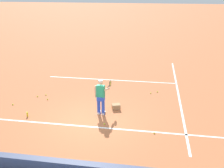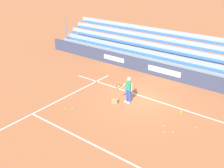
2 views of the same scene
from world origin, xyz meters
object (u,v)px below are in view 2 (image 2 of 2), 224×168
Objects in this scene: tennis_ball_near_player at (111,85)px; tennis_ball_toward_net at (164,132)px; tennis_ball_far_left at (173,133)px; tennis_ball_on_baseline at (163,126)px; tennis_ball_stray_back at (72,109)px; ball_box_cardboard at (115,101)px; tennis_ball_midcourt at (65,109)px; water_bottle at (181,111)px; tennis_ball_by_box at (132,95)px; tennis_player at (128,90)px; tennis_ball_far_right at (195,128)px.

tennis_ball_toward_net is (-5.96, 3.06, 0.00)m from tennis_ball_near_player.
tennis_ball_far_left and tennis_ball_on_baseline have the same top height.
tennis_ball_far_left and tennis_ball_stray_back have the same top height.
ball_box_cardboard reaches higher than tennis_ball_midcourt.
tennis_ball_midcourt and tennis_ball_on_baseline have the same top height.
ball_box_cardboard is 1.82× the size of water_bottle.
tennis_ball_toward_net is (-3.80, 2.66, 0.00)m from tennis_ball_by_box.
tennis_ball_far_left is at bearing 169.84° from ball_box_cardboard.
tennis_ball_toward_net is 5.85m from tennis_ball_stray_back.
tennis_ball_by_box is at bearing -29.91° from tennis_ball_far_left.
tennis_ball_midcourt is 1.00× the size of tennis_ball_stray_back.
tennis_ball_near_player is 1.00× the size of tennis_ball_toward_net.
ball_box_cardboard reaches higher than tennis_ball_far_left.
tennis_ball_near_player is 4.50m from tennis_ball_midcourt.
ball_box_cardboard is at bearing 133.23° from tennis_ball_near_player.
tennis_ball_by_box is (0.33, -0.99, -0.86)m from tennis_player.
tennis_ball_toward_net and tennis_ball_stray_back have the same top height.
tennis_ball_far_right is at bearing 167.20° from tennis_ball_near_player.
tennis_ball_near_player is 4.26m from tennis_ball_stray_back.
tennis_ball_stray_back is 0.30× the size of water_bottle.
water_bottle is (-3.95, -1.42, -0.02)m from ball_box_cardboard.
ball_box_cardboard reaches higher than tennis_ball_on_baseline.
tennis_ball_stray_back is at bearing 51.72° from tennis_player.
tennis_ball_far_right is at bearing -124.25° from tennis_ball_far_left.
water_bottle is (0.50, -2.22, 0.08)m from tennis_ball_far_left.
ball_box_cardboard is 4.20m from water_bottle.
tennis_ball_on_baseline is at bearing -162.15° from tennis_ball_stray_back.
ball_box_cardboard reaches higher than tennis_ball_stray_back.
ball_box_cardboard is 4.53m from tennis_ball_far_left.
tennis_ball_far_left is 6.28m from tennis_ball_stray_back.
tennis_player reaches higher than ball_box_cardboard.
tennis_ball_stray_back is (5.41, 1.74, 0.00)m from tennis_ball_on_baseline.
tennis_ball_far_right is 1.00× the size of tennis_ball_toward_net.
tennis_ball_far_right is at bearing -158.41° from tennis_ball_midcourt.
tennis_ball_far_left is (-3.84, 1.41, -0.86)m from tennis_player.
tennis_ball_midcourt is 4.70m from tennis_ball_by_box.
ball_box_cardboard is 6.06× the size of tennis_ball_far_left.
tennis_ball_by_box is 4.07m from tennis_ball_on_baseline.
tennis_player reaches higher than tennis_ball_midcourt.
tennis_ball_near_player is 1.00× the size of tennis_ball_far_left.
tennis_ball_far_left is at bearing -165.28° from tennis_ball_midcourt.
tennis_ball_far_right is at bearing 177.14° from tennis_player.
tennis_ball_toward_net is 2.48m from water_bottle.
tennis_player reaches higher than tennis_ball_on_baseline.
tennis_ball_by_box is at bearing -71.43° from tennis_player.
tennis_ball_toward_net is (0.38, 0.26, 0.00)m from tennis_ball_far_left.
tennis_ball_near_player is 1.00× the size of tennis_ball_by_box.
tennis_ball_far_right is at bearing -159.13° from tennis_ball_stray_back.
tennis_ball_stray_back is (6.10, 1.45, 0.00)m from tennis_ball_far_left.
tennis_ball_toward_net is (-6.09, -1.44, 0.00)m from tennis_ball_midcourt.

